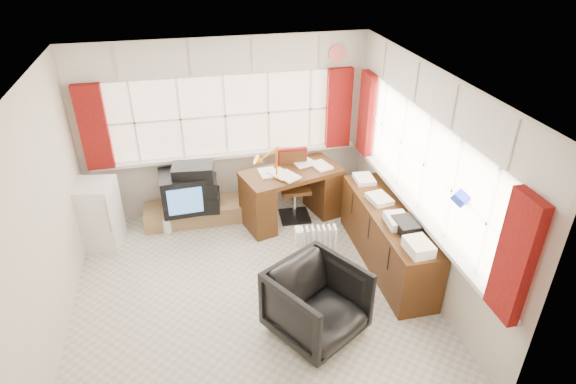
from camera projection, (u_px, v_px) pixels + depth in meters
name	position (u px, v px, depth m)	size (l,w,h in m)	color
ground	(252.00, 292.00, 5.61)	(4.00, 4.00, 0.00)	beige
room_walls	(246.00, 179.00, 4.86)	(4.00, 4.00, 4.00)	beige
window_back	(228.00, 150.00, 6.79)	(3.70, 0.12, 3.60)	#FFE9C9
window_right	(416.00, 204.00, 5.51)	(0.12, 3.70, 3.60)	#FFE9C9
curtains	(311.00, 140.00, 5.85)	(3.83, 3.83, 1.15)	maroon
overhead_cabinets	(316.00, 73.00, 5.51)	(3.98, 3.98, 0.48)	silver
desk	(291.00, 193.00, 6.77)	(1.48, 1.00, 0.82)	#462A10
desk_lamp	(276.00, 155.00, 6.27)	(0.16, 0.13, 0.47)	orange
task_chair	(293.00, 182.00, 6.84)	(0.44, 0.46, 1.01)	black
office_chair	(317.00, 303.00, 4.89)	(0.84, 0.86, 0.78)	black
radiator	(317.00, 255.00, 5.80)	(0.45, 0.22, 0.66)	white
credenza	(387.00, 236.00, 5.91)	(0.50, 2.00, 0.85)	#462A10
file_tray	(407.00, 225.00, 5.39)	(0.26, 0.33, 0.11)	black
tv_bench	(195.00, 212.00, 6.90)	(1.40, 0.50, 0.25)	#94724A
crt_tv	(183.00, 191.00, 6.62)	(0.63, 0.60, 0.55)	black
hifi_stack	(195.00, 189.00, 6.59)	(0.69, 0.48, 0.68)	black
mini_fridge	(97.00, 214.00, 6.27)	(0.60, 0.61, 0.88)	white
spray_bottle_a	(167.00, 223.00, 6.59)	(0.12, 0.12, 0.32)	silver
spray_bottle_b	(214.00, 214.00, 6.90)	(0.09, 0.09, 0.20)	#9AE5E3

